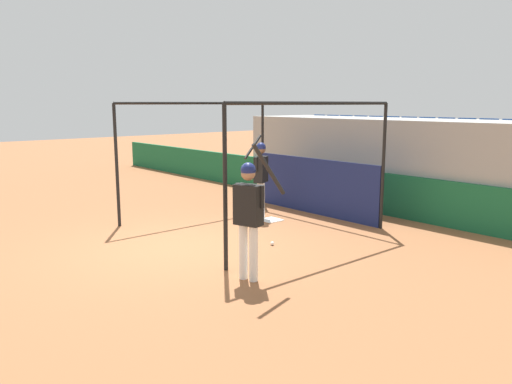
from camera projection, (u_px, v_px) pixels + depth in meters
name	position (u px, v px, depth m)	size (l,w,h in m)	color
ground_plane	(180.00, 247.00, 9.34)	(60.00, 60.00, 0.00)	#935B38
outfield_wall	(356.00, 189.00, 12.60)	(24.00, 0.12, 1.01)	#196038
bleacher_section	(386.00, 161.00, 13.29)	(8.15, 2.40, 2.29)	#9E9E99
batting_cage	(294.00, 168.00, 11.49)	(3.91, 4.24, 2.68)	black
home_plate	(271.00, 220.00, 11.45)	(0.44, 0.44, 0.02)	white
player_batter	(261.00, 173.00, 11.53)	(0.71, 0.71, 1.90)	white
player_waiting	(249.00, 210.00, 7.40)	(0.68, 0.57, 2.11)	white
baseball	(272.00, 243.00, 9.43)	(0.07, 0.07, 0.07)	white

